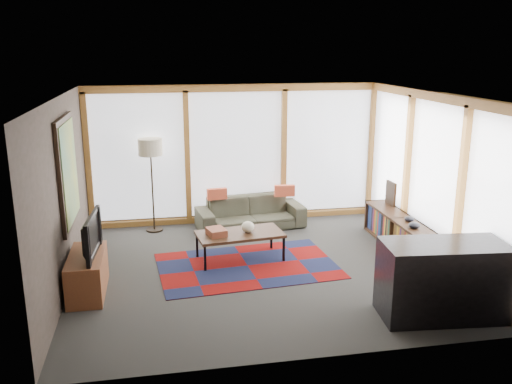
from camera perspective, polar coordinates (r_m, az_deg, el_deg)
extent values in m
plane|color=#292A27|center=(8.28, 0.51, -8.09)|extent=(5.50, 5.50, 0.00)
cube|color=#3A332B|center=(7.83, -19.64, -0.28)|extent=(0.04, 5.00, 2.60)
cube|color=#3A332B|center=(5.53, 5.52, -5.64)|extent=(5.50, 0.04, 2.60)
cube|color=silver|center=(7.64, 0.56, 10.16)|extent=(5.50, 5.00, 0.04)
cube|color=white|center=(10.23, -2.12, 4.03)|extent=(5.30, 0.02, 2.35)
cube|color=white|center=(8.78, 18.24, 1.44)|extent=(0.02, 4.80, 2.35)
cube|color=black|center=(8.05, -19.23, 2.00)|extent=(0.05, 1.35, 1.55)
cube|color=gold|center=(8.05, -19.02, 2.01)|extent=(0.02, 1.20, 1.40)
cube|color=#6D0908|center=(8.37, -0.91, -7.77)|extent=(2.81, 1.94, 0.01)
imported|color=#333326|center=(10.01, -0.59, -2.21)|extent=(2.04, 1.01, 0.57)
cube|color=#C84D2F|center=(9.85, -4.13, -0.20)|extent=(0.37, 0.14, 0.20)
cube|color=#C84D2F|center=(10.04, 3.02, 0.14)|extent=(0.39, 0.15, 0.21)
cube|color=brown|center=(8.37, -4.19, -4.22)|extent=(0.33, 0.37, 0.11)
ellipsoid|color=beige|center=(8.47, -0.86, -3.69)|extent=(0.23, 0.23, 0.18)
ellipsoid|color=black|center=(8.71, 16.32, -3.38)|extent=(0.20, 0.20, 0.09)
ellipsoid|color=black|center=(9.02, 15.83, -2.74)|extent=(0.19, 0.19, 0.08)
cube|color=black|center=(9.83, 14.00, -0.13)|extent=(0.06, 0.32, 0.42)
cube|color=brown|center=(7.76, -17.33, -8.23)|extent=(0.46, 1.10, 0.55)
imported|color=black|center=(7.55, -17.48, -4.37)|extent=(0.19, 0.98, 0.56)
cube|color=black|center=(7.12, 19.05, -8.75)|extent=(1.56, 0.84, 0.95)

